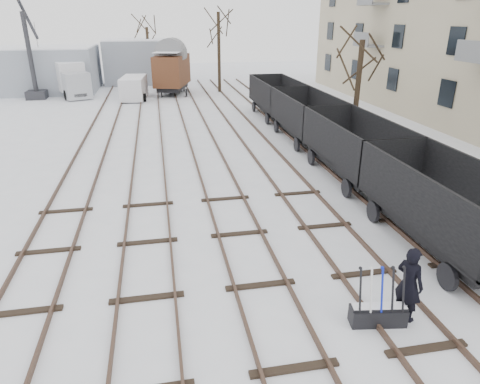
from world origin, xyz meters
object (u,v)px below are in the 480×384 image
object	(u,v)px
ground_frame	(378,313)
lorry	(70,78)
box_van_wagon	(172,69)
crane	(34,74)
panel_van	(134,88)
worker	(409,284)
freight_wagon_a	(443,218)

from	to	relation	value
ground_frame	lorry	xyz separation A→B (m)	(-12.35, 34.40, 1.26)
box_van_wagon	crane	size ratio (longest dim) A/B	0.69
panel_van	crane	size ratio (longest dim) A/B	0.56
ground_frame	worker	distance (m)	1.01
freight_wagon_a	crane	size ratio (longest dim) A/B	0.80
ground_frame	lorry	bearing A→B (deg)	118.48
ground_frame	box_van_wagon	size ratio (longest dim) A/B	0.27
box_van_wagon	lorry	distance (m)	9.23
box_van_wagon	lorry	size ratio (longest dim) A/B	0.81
ground_frame	panel_van	size ratio (longest dim) A/B	0.33
freight_wagon_a	worker	bearing A→B (deg)	-134.82
panel_van	ground_frame	bearing A→B (deg)	-72.25
ground_frame	crane	bearing A→B (deg)	122.98
crane	worker	bearing A→B (deg)	-65.51
freight_wagon_a	ground_frame	bearing A→B (deg)	-140.42
freight_wagon_a	panel_van	distance (m)	30.21
freight_wagon_a	box_van_wagon	bearing A→B (deg)	102.59
worker	crane	world-z (taller)	crane
freight_wagon_a	lorry	distance (m)	35.23
worker	box_van_wagon	xyz separation A→B (m)	(-3.93, 33.47, 1.30)
lorry	crane	bearing A→B (deg)	177.36
freight_wagon_a	crane	world-z (taller)	crane
ground_frame	lorry	distance (m)	36.57
freight_wagon_a	panel_van	bearing A→B (deg)	109.88
ground_frame	box_van_wagon	world-z (taller)	box_van_wagon
panel_van	lorry	bearing A→B (deg)	158.32
freight_wagon_a	lorry	world-z (taller)	lorry
ground_frame	crane	world-z (taller)	crane
worker	panel_van	size ratio (longest dim) A/B	0.42
freight_wagon_a	crane	distance (m)	35.75
box_van_wagon	ground_frame	bearing A→B (deg)	-68.95
worker	box_van_wagon	distance (m)	33.72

